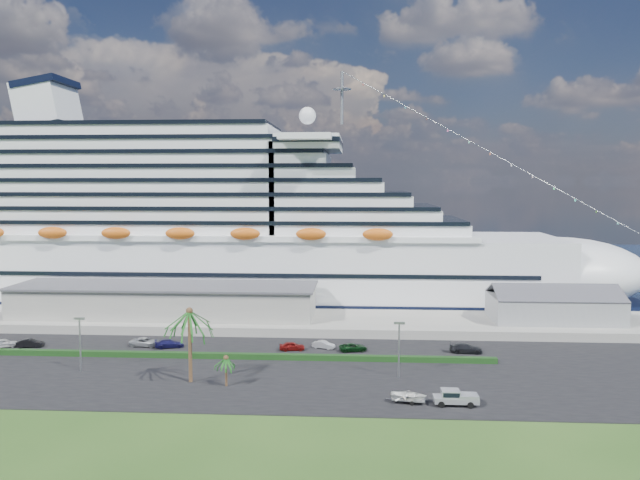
# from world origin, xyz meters

# --- Properties ---
(ground) EXTENTS (420.00, 420.00, 0.00)m
(ground) POSITION_xyz_m (0.00, 0.00, 0.00)
(ground) COLOR #254818
(ground) RESTS_ON ground
(asphalt_lot) EXTENTS (140.00, 38.00, 0.12)m
(asphalt_lot) POSITION_xyz_m (0.00, 11.00, 0.06)
(asphalt_lot) COLOR black
(asphalt_lot) RESTS_ON ground
(wharf) EXTENTS (240.00, 20.00, 1.80)m
(wharf) POSITION_xyz_m (0.00, 40.00, 0.90)
(wharf) COLOR gray
(wharf) RESTS_ON ground
(water) EXTENTS (420.00, 160.00, 0.02)m
(water) POSITION_xyz_m (0.00, 130.00, 0.01)
(water) COLOR #0B1D32
(water) RESTS_ON ground
(cruise_ship) EXTENTS (191.00, 38.00, 54.00)m
(cruise_ship) POSITION_xyz_m (-21.53, 64.00, 16.69)
(cruise_ship) COLOR silver
(cruise_ship) RESTS_ON ground
(terminal_building) EXTENTS (61.00, 15.00, 6.30)m
(terminal_building) POSITION_xyz_m (-25.00, 40.00, 5.01)
(terminal_building) COLOR gray
(terminal_building) RESTS_ON wharf
(port_shed) EXTENTS (24.00, 12.31, 7.37)m
(port_shed) POSITION_xyz_m (52.00, 40.00, 4.40)
(port_shed) COLOR gray
(port_shed) RESTS_ON wharf
(hedge) EXTENTS (88.00, 1.10, 0.90)m
(hedge) POSITION_xyz_m (-8.00, 16.00, 0.57)
(hedge) COLOR black
(hedge) RESTS_ON asphalt_lot
(lamp_post_left) EXTENTS (1.60, 0.35, 8.27)m
(lamp_post_left) POSITION_xyz_m (-28.00, 8.00, 5.34)
(lamp_post_left) COLOR gray
(lamp_post_left) RESTS_ON asphalt_lot
(lamp_post_right) EXTENTS (1.60, 0.35, 8.27)m
(lamp_post_right) POSITION_xyz_m (20.00, 8.00, 5.34)
(lamp_post_right) COLOR gray
(lamp_post_right) RESTS_ON asphalt_lot
(palm_tall) EXTENTS (8.82, 8.82, 11.13)m
(palm_tall) POSITION_xyz_m (-10.00, 4.00, 9.20)
(palm_tall) COLOR #47301E
(palm_tall) RESTS_ON ground
(palm_short) EXTENTS (3.53, 3.53, 4.56)m
(palm_short) POSITION_xyz_m (-4.50, 2.50, 3.67)
(palm_short) COLOR #47301E
(palm_short) RESTS_ON ground
(parked_car_0) EXTENTS (4.82, 3.47, 1.52)m
(parked_car_0) POSITION_xyz_m (-47.37, 20.33, 0.88)
(parked_car_0) COLOR silver
(parked_car_0) RESTS_ON asphalt_lot
(parked_car_1) EXTENTS (4.63, 2.22, 1.46)m
(parked_car_1) POSITION_xyz_m (-42.86, 20.76, 0.85)
(parked_car_1) COLOR black
(parked_car_1) RESTS_ON asphalt_lot
(parked_car_2) EXTENTS (5.50, 2.81, 1.49)m
(parked_car_2) POSITION_xyz_m (-23.14, 22.63, 0.86)
(parked_car_2) COLOR #9DA0A5
(parked_car_2) RESTS_ON asphalt_lot
(parked_car_3) EXTENTS (5.33, 3.55, 1.43)m
(parked_car_3) POSITION_xyz_m (-18.64, 22.00, 0.84)
(parked_car_3) COLOR #151447
(parked_car_3) RESTS_ON asphalt_lot
(parked_car_4) EXTENTS (4.55, 2.38, 1.48)m
(parked_car_4) POSITION_xyz_m (2.78, 21.56, 0.86)
(parked_car_4) COLOR maroon
(parked_car_4) RESTS_ON asphalt_lot
(parked_car_5) EXTENTS (4.13, 2.57, 1.28)m
(parked_car_5) POSITION_xyz_m (8.07, 23.13, 0.76)
(parked_car_5) COLOR #A1A3A8
(parked_car_5) RESTS_ON asphalt_lot
(parked_car_6) EXTENTS (5.09, 3.14, 1.31)m
(parked_car_6) POSITION_xyz_m (13.18, 21.69, 0.78)
(parked_car_6) COLOR black
(parked_car_6) RESTS_ON asphalt_lot
(parked_car_7) EXTENTS (5.54, 2.48, 1.58)m
(parked_car_7) POSITION_xyz_m (32.09, 21.81, 0.91)
(parked_car_7) COLOR black
(parked_car_7) RESTS_ON asphalt_lot
(pickup_truck) EXTENTS (5.72, 2.29, 2.02)m
(pickup_truck) POSITION_xyz_m (26.49, -3.22, 1.23)
(pickup_truck) COLOR black
(pickup_truck) RESTS_ON asphalt_lot
(boat_trailer) EXTENTS (5.51, 4.04, 1.53)m
(boat_trailer) POSITION_xyz_m (20.60, -2.84, 1.13)
(boat_trailer) COLOR gray
(boat_trailer) RESTS_ON asphalt_lot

